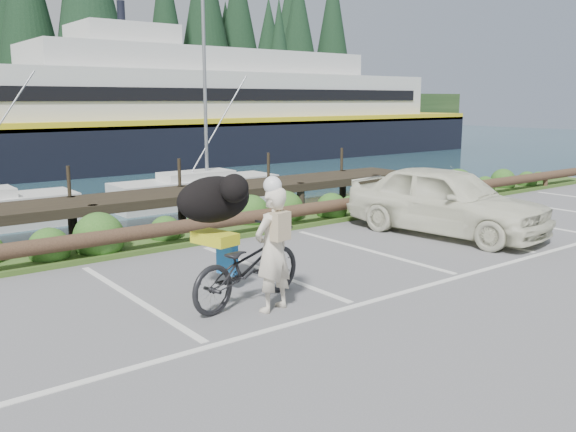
% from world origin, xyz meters
% --- Properties ---
extents(ground, '(72.00, 72.00, 0.00)m').
position_xyz_m(ground, '(0.00, 0.00, 0.00)').
color(ground, '#5C5C5F').
extents(vegetation_strip, '(34.00, 1.60, 0.10)m').
position_xyz_m(vegetation_strip, '(0.00, 5.30, 0.05)').
color(vegetation_strip, '#3D5B21').
rests_on(vegetation_strip, ground).
extents(log_rail, '(32.00, 0.30, 0.60)m').
position_xyz_m(log_rail, '(0.00, 4.60, 0.00)').
color(log_rail, '#443021').
rests_on(log_rail, ground).
extents(bicycle, '(2.37, 1.25, 1.19)m').
position_xyz_m(bicycle, '(-1.26, 0.75, 0.59)').
color(bicycle, black).
rests_on(bicycle, ground).
extents(cyclist, '(0.76, 0.58, 1.88)m').
position_xyz_m(cyclist, '(-1.15, 0.23, 0.94)').
color(cyclist, beige).
rests_on(cyclist, ground).
extents(dog, '(0.89, 1.39, 0.74)m').
position_xyz_m(dog, '(-1.42, 1.45, 1.56)').
color(dog, black).
rests_on(dog, bicycle).
extents(parked_car, '(2.58, 4.98, 1.62)m').
position_xyz_m(parked_car, '(5.14, 2.01, 0.81)').
color(parked_car, silver).
rests_on(parked_car, ground).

